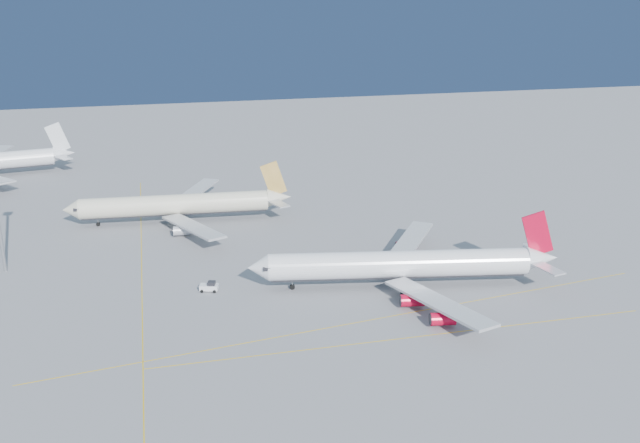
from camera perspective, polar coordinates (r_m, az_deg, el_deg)
The scene contains 5 objects.
ground at distance 136.35m, azimuth 3.12°, elevation -6.81°, with size 500.00×500.00×0.00m, color slate.
taxiway_lines at distance 138.84m, azimuth -3.51°, elevation -6.33°, with size 118.86×140.00×0.02m.
airliner_virgin at distance 144.06m, azimuth 6.84°, elevation -3.45°, with size 62.73×55.74×15.53m.
airliner_etihad at distance 185.14m, azimuth -11.13°, elevation 1.34°, with size 57.65×53.16×15.04m.
pushback_tug at distance 144.01m, azimuth -8.84°, elevation -5.17°, with size 3.97×3.02×2.02m.
Camera 1 is at (-36.17, -117.70, 58.56)m, focal length 40.00 mm.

